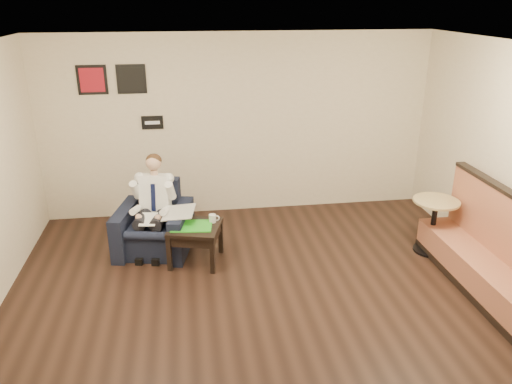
{
  "coord_description": "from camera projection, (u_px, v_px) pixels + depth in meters",
  "views": [
    {
      "loc": [
        -0.82,
        -4.51,
        3.27
      ],
      "look_at": [
        0.01,
        1.2,
        1.0
      ],
      "focal_mm": 35.0,
      "sensor_mm": 36.0,
      "label": 1
    }
  ],
  "objects": [
    {
      "name": "ground",
      "position": [
        271.0,
        317.0,
        5.46
      ],
      "size": [
        6.0,
        6.0,
        0.0
      ],
      "primitive_type": "plane",
      "color": "black",
      "rests_on": "ground"
    },
    {
      "name": "wall_back",
      "position": [
        238.0,
        126.0,
        7.71
      ],
      "size": [
        6.0,
        0.02,
        2.8
      ],
      "primitive_type": "cube",
      "color": "beige",
      "rests_on": "ground"
    },
    {
      "name": "ceiling",
      "position": [
        274.0,
        53.0,
        4.43
      ],
      "size": [
        6.0,
        6.0,
        0.02
      ],
      "primitive_type": "cube",
      "color": "white",
      "rests_on": "wall_back"
    },
    {
      "name": "seating_sign",
      "position": [
        152.0,
        123.0,
        7.48
      ],
      "size": [
        0.32,
        0.02,
        0.2
      ],
      "primitive_type": "cube",
      "color": "black",
      "rests_on": "wall_back"
    },
    {
      "name": "art_print_left",
      "position": [
        92.0,
        80.0,
        7.13
      ],
      "size": [
        0.42,
        0.03,
        0.42
      ],
      "primitive_type": "cube",
      "color": "#A81423",
      "rests_on": "wall_back"
    },
    {
      "name": "art_print_right",
      "position": [
        131.0,
        79.0,
        7.21
      ],
      "size": [
        0.42,
        0.03,
        0.42
      ],
      "primitive_type": "cube",
      "color": "black",
      "rests_on": "wall_back"
    },
    {
      "name": "armchair",
      "position": [
        153.0,
        220.0,
        6.73
      ],
      "size": [
        1.12,
        1.12,
        0.91
      ],
      "primitive_type": "cube",
      "rotation": [
        0.0,
        0.0,
        -0.21
      ],
      "color": "black",
      "rests_on": "ground"
    },
    {
      "name": "seated_man",
      "position": [
        150.0,
        212.0,
        6.56
      ],
      "size": [
        0.77,
        1.0,
        1.25
      ],
      "primitive_type": null,
      "rotation": [
        0.0,
        0.0,
        -0.21
      ],
      "color": "white",
      "rests_on": "armchair"
    },
    {
      "name": "lap_papers",
      "position": [
        148.0,
        219.0,
        6.49
      ],
      "size": [
        0.25,
        0.32,
        0.01
      ],
      "primitive_type": "cube",
      "rotation": [
        0.0,
        0.0,
        -0.14
      ],
      "color": "white",
      "rests_on": "seated_man"
    },
    {
      "name": "newspaper",
      "position": [
        179.0,
        212.0,
        6.56
      ],
      "size": [
        0.47,
        0.55,
        0.01
      ],
      "primitive_type": "cube",
      "rotation": [
        0.0,
        0.0,
        -0.16
      ],
      "color": "silver",
      "rests_on": "armchair"
    },
    {
      "name": "side_table",
      "position": [
        196.0,
        243.0,
        6.52
      ],
      "size": [
        0.77,
        0.77,
        0.51
      ],
      "primitive_type": "cube",
      "rotation": [
        0.0,
        0.0,
        -0.27
      ],
      "color": "black",
      "rests_on": "ground"
    },
    {
      "name": "green_folder",
      "position": [
        192.0,
        226.0,
        6.4
      ],
      "size": [
        0.55,
        0.43,
        0.01
      ],
      "primitive_type": "cube",
      "rotation": [
        0.0,
        0.0,
        -0.13
      ],
      "color": "green",
      "rests_on": "side_table"
    },
    {
      "name": "coffee_mug",
      "position": [
        212.0,
        218.0,
        6.5
      ],
      "size": [
        0.11,
        0.11,
        0.11
      ],
      "primitive_type": "cylinder",
      "rotation": [
        0.0,
        0.0,
        -0.27
      ],
      "color": "white",
      "rests_on": "side_table"
    },
    {
      "name": "smartphone",
      "position": [
        202.0,
        220.0,
        6.58
      ],
      "size": [
        0.18,
        0.14,
        0.01
      ],
      "primitive_type": "cube",
      "rotation": [
        0.0,
        0.0,
        -0.44
      ],
      "color": "black",
      "rests_on": "side_table"
    },
    {
      "name": "banquette",
      "position": [
        487.0,
        243.0,
        5.8
      ],
      "size": [
        0.55,
        2.31,
        1.18
      ],
      "primitive_type": "cube",
      "color": "#A45B3F",
      "rests_on": "ground"
    },
    {
      "name": "cafe_table",
      "position": [
        433.0,
        226.0,
        6.73
      ],
      "size": [
        0.64,
        0.64,
        0.75
      ],
      "primitive_type": "cylinder",
      "rotation": [
        0.0,
        0.0,
        0.06
      ],
      "color": "tan",
      "rests_on": "ground"
    }
  ]
}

